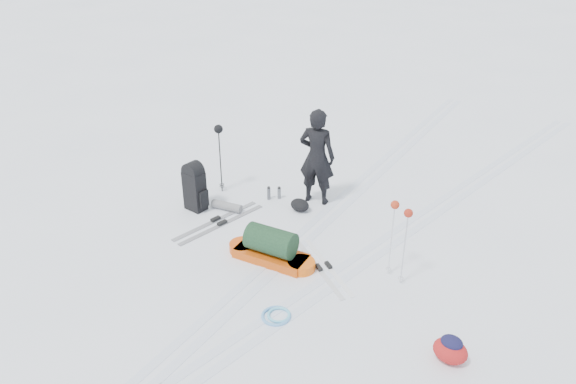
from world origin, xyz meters
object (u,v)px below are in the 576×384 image
expedition_rucksack (199,188)px  skier (317,157)px  pulk_sled (271,248)px  ski_poles_black (219,137)px

expedition_rucksack → skier: bearing=46.8°
skier → expedition_rucksack: size_ratio=1.86×
skier → pulk_sled: size_ratio=1.19×
pulk_sled → ski_poles_black: bearing=141.7°
skier → expedition_rucksack: 2.31m
skier → pulk_sled: 2.29m
ski_poles_black → pulk_sled: bearing=-37.9°
pulk_sled → expedition_rucksack: (-2.14, 0.55, 0.22)m
pulk_sled → skier: bearing=96.0°
pulk_sled → expedition_rucksack: 2.22m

